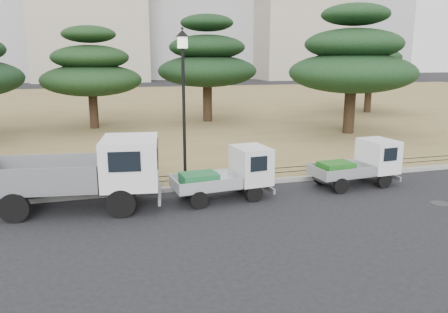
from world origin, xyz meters
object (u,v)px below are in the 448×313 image
object	(u,v)px
street_lamp	(183,82)
truck_kei_front	(229,174)
truck_large	(86,171)
truck_kei_rear	(360,164)
tarp_pile	(3,186)

from	to	relation	value
street_lamp	truck_kei_front	bearing A→B (deg)	-54.24
truck_large	truck_kei_rear	world-z (taller)	truck_large
truck_large	tarp_pile	world-z (taller)	truck_large
truck_large	truck_kei_front	distance (m)	4.63
truck_kei_front	truck_kei_rear	xyz separation A→B (m)	(5.14, 0.15, -0.02)
street_lamp	tarp_pile	size ratio (longest dim) A/B	4.05
truck_kei_front	street_lamp	world-z (taller)	street_lamp
truck_large	tarp_pile	size ratio (longest dim) A/B	4.00
truck_kei_rear	street_lamp	size ratio (longest dim) A/B	0.61
truck_large	street_lamp	world-z (taller)	street_lamp
truck_kei_rear	tarp_pile	distance (m)	12.60
truck_kei_front	street_lamp	distance (m)	3.62
street_lamp	tarp_pile	world-z (taller)	street_lamp
truck_large	street_lamp	bearing A→B (deg)	30.80
truck_kei_rear	street_lamp	distance (m)	7.17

